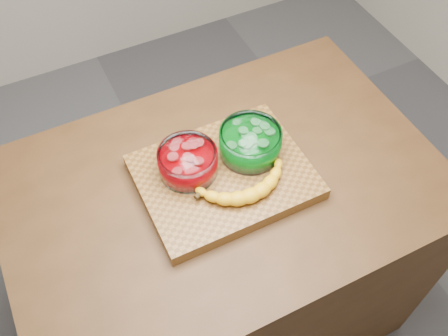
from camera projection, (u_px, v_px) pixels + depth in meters
name	position (u px, v px, depth m)	size (l,w,h in m)	color
ground	(224.00, 306.00, 2.08)	(3.50, 3.50, 0.00)	#57565B
counter	(224.00, 257.00, 1.72)	(1.20, 0.80, 0.90)	#472B15
cutting_board	(224.00, 177.00, 1.35)	(0.45, 0.35, 0.04)	brown
bowl_red	(188.00, 162.00, 1.31)	(0.16, 0.16, 0.07)	white
bowl_green	(250.00, 143.00, 1.35)	(0.17, 0.17, 0.08)	white
banana	(245.00, 186.00, 1.28)	(0.29, 0.13, 0.04)	#ECAE15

